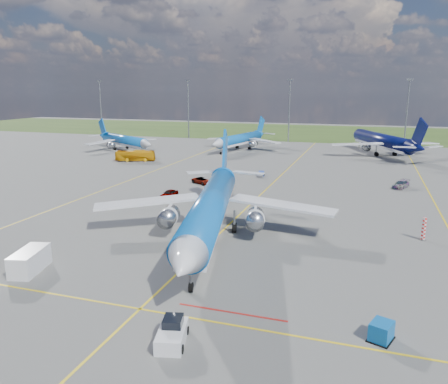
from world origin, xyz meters
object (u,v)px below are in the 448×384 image
(bg_jet_nnw, at_px, (240,150))
(uld_container, at_px, (381,331))
(main_airliner, at_px, (211,239))
(pushback_tug, at_px, (172,333))
(bg_jet_nw, at_px, (125,150))
(service_van, at_px, (30,261))
(apron_bus, at_px, (135,156))
(service_car_a, at_px, (169,194))
(warning_post, at_px, (424,229))
(baggage_tug_c, at_px, (261,174))
(bg_jet_n, at_px, (381,154))
(service_car_b, at_px, (202,181))
(service_car_c, at_px, (401,184))

(bg_jet_nnw, distance_m, uld_container, 110.18)
(main_airliner, distance_m, pushback_tug, 24.11)
(bg_jet_nw, xyz_separation_m, service_van, (40.41, -87.00, 1.17))
(main_airliner, distance_m, apron_bus, 67.32)
(bg_jet_nnw, bearing_deg, pushback_tug, -64.92)
(uld_container, xyz_separation_m, service_car_a, (-35.59, 36.65, -0.03))
(warning_post, bearing_deg, uld_container, -102.00)
(service_van, relative_size, baggage_tug_c, 1.24)
(bg_jet_n, bearing_deg, baggage_tug_c, 34.28)
(uld_container, bearing_deg, apron_bus, 151.12)
(main_airliner, xyz_separation_m, service_car_a, (-14.80, 18.58, 0.72))
(bg_jet_nnw, relative_size, baggage_tug_c, 8.53)
(baggage_tug_c, bearing_deg, service_car_a, -124.12)
(uld_container, height_order, baggage_tug_c, uld_container)
(main_airliner, bearing_deg, uld_container, -53.90)
(service_van, height_order, service_car_a, service_van)
(bg_jet_nw, height_order, baggage_tug_c, bg_jet_nw)
(warning_post, distance_m, bg_jet_nw, 103.06)
(service_van, xyz_separation_m, service_car_b, (1.59, 47.35, -0.50))
(bg_jet_nw, bearing_deg, main_airliner, -111.14)
(service_car_b, bearing_deg, service_van, -153.76)
(service_car_b, bearing_deg, baggage_tug_c, -11.63)
(bg_jet_nw, relative_size, service_car_c, 6.88)
(pushback_tug, bearing_deg, service_car_a, 101.39)
(bg_jet_nw, bearing_deg, pushback_tug, -116.34)
(service_van, relative_size, service_car_a, 1.27)
(warning_post, distance_m, pushback_tug, 38.16)
(bg_jet_n, relative_size, apron_bus, 4.27)
(bg_jet_nw, relative_size, uld_container, 18.68)
(apron_bus, height_order, service_car_b, apron_bus)
(main_airliner, bearing_deg, service_van, -146.08)
(warning_post, relative_size, apron_bus, 0.28)
(bg_jet_nw, height_order, bg_jet_n, bg_jet_n)
(uld_container, xyz_separation_m, apron_bus, (-62.05, 71.23, 0.73))
(service_car_a, bearing_deg, pushback_tug, -55.34)
(warning_post, relative_size, bg_jet_nw, 0.09)
(service_car_b, bearing_deg, bg_jet_n, -4.63)
(baggage_tug_c, bearing_deg, pushback_tug, -91.91)
(warning_post, height_order, service_car_b, warning_post)
(baggage_tug_c, bearing_deg, service_car_c, -15.22)
(service_car_b, bearing_deg, service_car_c, -49.07)
(bg_jet_nnw, bearing_deg, service_car_b, -70.62)
(bg_jet_nnw, bearing_deg, apron_bus, -112.28)
(uld_container, bearing_deg, service_car_b, 144.65)
(bg_jet_nnw, height_order, service_car_c, bg_jet_nnw)
(bg_jet_n, height_order, uld_container, bg_jet_n)
(warning_post, xyz_separation_m, main_airliner, (-26.40, -8.35, -1.50))
(bg_jet_nnw, distance_m, bg_jet_n, 43.31)
(pushback_tug, height_order, baggage_tug_c, pushback_tug)
(uld_container, height_order, service_car_b, uld_container)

